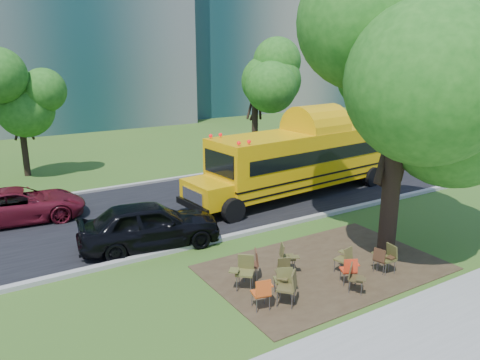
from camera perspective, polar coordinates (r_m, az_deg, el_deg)
ground at (r=14.37m, az=5.93°, el=-10.81°), size 160.00×160.00×0.00m
sidewalk at (r=11.39m, az=22.34°, el=-19.54°), size 60.00×4.00×0.04m
dirt_patch at (r=14.60m, az=10.31°, el=-10.47°), size 7.00×4.50×0.03m
asphalt_road at (r=19.93m, az=-6.39°, el=-3.13°), size 80.00×8.00×0.04m
kerb_near at (r=16.59m, az=-0.40°, el=-6.74°), size 80.00×0.25×0.14m
kerb_far at (r=23.53m, az=-10.69°, el=-0.26°), size 80.00×0.25×0.14m
bg_tree_2 at (r=26.40m, az=-25.45°, el=9.37°), size 4.80×4.80×6.62m
bg_tree_3 at (r=28.97m, az=1.88°, el=12.86°), size 5.60×5.60×7.84m
bg_tree_4 at (r=33.37m, az=14.63°, el=11.54°), size 5.00×5.00×6.85m
main_tree at (r=14.87m, az=18.98°, el=11.03°), size 7.20×7.20×9.01m
school_bus at (r=21.76m, az=8.83°, el=2.88°), size 11.98×3.63×2.89m
chair_0 at (r=12.04m, az=2.76°, el=-13.34°), size 0.66×0.52×0.88m
chair_1 at (r=12.63m, az=5.44°, el=-11.79°), size 0.75×0.59×0.92m
chair_2 at (r=12.26m, az=5.95°, el=-12.54°), size 0.66×0.83×0.97m
chair_3 at (r=13.29m, az=5.40°, el=-10.75°), size 0.63×0.49×0.78m
chair_4 at (r=13.56m, az=13.25°, el=-10.41°), size 0.69×0.54×0.84m
chair_5 at (r=13.18m, az=13.78°, el=-11.28°), size 0.55×0.70×0.82m
chair_6 at (r=14.53m, az=17.55°, el=-8.78°), size 0.52×0.62×0.89m
chair_7 at (r=14.46m, az=16.90°, el=-9.08°), size 0.57×0.55×0.81m
chair_8 at (r=13.51m, az=1.46°, el=-9.86°), size 0.59×0.76×0.91m
chair_9 at (r=12.99m, az=0.51°, el=-10.75°), size 0.84×0.66×0.97m
chair_10 at (r=13.99m, az=5.67°, el=-9.09°), size 0.57×0.73×0.88m
chair_11 at (r=14.19m, az=12.67°, el=-9.14°), size 0.58×0.60×0.85m
black_car at (r=15.84m, az=-10.96°, el=-5.35°), size 4.87×2.58×1.58m
bg_car_red at (r=19.74m, az=-25.30°, el=-2.78°), size 4.97×2.65×1.33m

